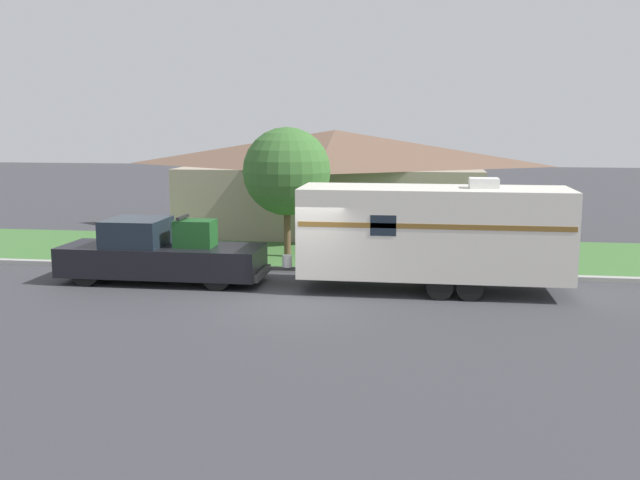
% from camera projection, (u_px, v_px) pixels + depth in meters
% --- Properties ---
extents(ground_plane, '(120.00, 120.00, 0.00)m').
position_uv_depth(ground_plane, '(296.00, 302.00, 19.22)').
color(ground_plane, '#38383D').
extents(curb_strip, '(80.00, 0.30, 0.14)m').
position_uv_depth(curb_strip, '(316.00, 271.00, 22.87)').
color(curb_strip, '#999993').
rests_on(curb_strip, ground_plane).
extents(lawn_strip, '(80.00, 7.00, 0.03)m').
position_uv_depth(lawn_strip, '(330.00, 252.00, 26.44)').
color(lawn_strip, '#3D6B33').
rests_on(lawn_strip, ground_plane).
extents(house_across_street, '(13.56, 8.36, 4.43)m').
position_uv_depth(house_across_street, '(335.00, 178.00, 31.67)').
color(house_across_street, gray).
rests_on(house_across_street, ground_plane).
extents(pickup_truck, '(6.17, 2.00, 2.03)m').
position_uv_depth(pickup_truck, '(160.00, 254.00, 21.45)').
color(pickup_truck, black).
rests_on(pickup_truck, ground_plane).
extents(travel_trailer, '(8.54, 2.37, 3.25)m').
position_uv_depth(travel_trailer, '(433.00, 232.00, 20.17)').
color(travel_trailer, black).
rests_on(travel_trailer, ground_plane).
extents(mailbox, '(0.48, 0.20, 1.41)m').
position_uv_depth(mailbox, '(433.00, 238.00, 23.06)').
color(mailbox, brown).
rests_on(mailbox, ground_plane).
extents(tree_in_yard, '(3.10, 3.10, 4.62)m').
position_uv_depth(tree_in_yard, '(287.00, 172.00, 25.01)').
color(tree_in_yard, brown).
rests_on(tree_in_yard, ground_plane).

